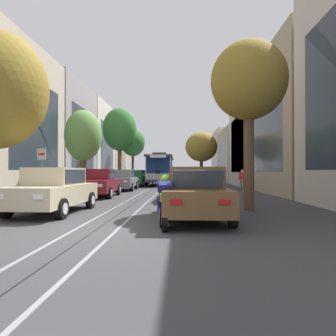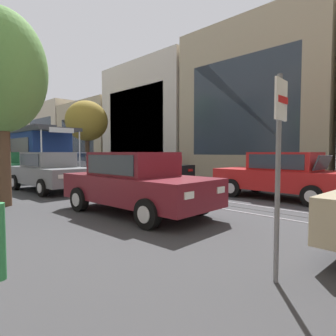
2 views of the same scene
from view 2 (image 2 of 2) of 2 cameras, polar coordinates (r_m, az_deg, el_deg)
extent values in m
plane|color=#38383A|center=(17.52, -20.65, -2.23)|extent=(160.00, 160.00, 0.00)
cube|color=gray|center=(20.03, -25.51, -1.67)|extent=(0.08, 57.26, 0.01)
cube|color=gray|center=(20.41, -22.70, -1.53)|extent=(0.08, 57.26, 0.01)
cube|color=black|center=(20.21, -24.09, -1.60)|extent=(0.03, 57.26, 0.01)
cube|color=tan|center=(19.93, 17.96, 12.17)|extent=(5.19, 9.55, 9.52)
cube|color=#2D3842|center=(17.63, 14.05, 11.87)|extent=(0.04, 6.90, 5.71)
cube|color=beige|center=(26.08, -1.72, 9.73)|extent=(5.76, 9.55, 9.15)
cube|color=#2D3842|center=(24.16, -6.72, 9.14)|extent=(0.04, 6.90, 5.49)
cube|color=tan|center=(33.68, -13.69, 6.36)|extent=(5.29, 9.55, 7.04)
cube|color=#2D3842|center=(32.37, -17.67, 5.81)|extent=(0.04, 6.90, 4.23)
cube|color=#BCAD93|center=(42.45, -20.58, 6.22)|extent=(5.49, 9.55, 8.03)
cube|color=#2D3842|center=(41.37, -24.02, 5.68)|extent=(0.04, 6.90, 4.82)
cube|color=#B21414|center=(4.63, 27.50, -7.51)|extent=(0.28, 0.05, 0.12)
cube|color=maroon|center=(7.46, -6.16, -4.02)|extent=(1.95, 4.36, 0.66)
cube|color=maroon|center=(7.52, -6.94, 0.85)|extent=(1.55, 2.11, 0.60)
cube|color=#2D3842|center=(6.90, -2.45, 0.50)|extent=(1.34, 0.27, 0.47)
cube|color=#2D3842|center=(8.46, -12.11, 0.92)|extent=(1.30, 0.24, 0.45)
cube|color=#2D3842|center=(8.02, -2.85, 1.01)|extent=(0.09, 1.81, 0.47)
cube|color=#2D3842|center=(7.06, -11.58, 0.66)|extent=(0.09, 1.81, 0.47)
cube|color=white|center=(6.46, 10.41, -4.28)|extent=(0.28, 0.05, 0.14)
cube|color=#B21414|center=(9.49, -12.18, -1.94)|extent=(0.28, 0.05, 0.12)
cube|color=white|center=(5.56, 4.18, -5.44)|extent=(0.28, 0.05, 0.14)
cube|color=#B21414|center=(8.90, -18.09, -2.36)|extent=(0.28, 0.05, 0.12)
cylinder|color=black|center=(7.25, 6.20, -6.87)|extent=(0.22, 0.65, 0.64)
cylinder|color=silver|center=(7.34, 6.71, -6.75)|extent=(0.03, 0.35, 0.35)
cylinder|color=black|center=(5.96, -4.11, -9.05)|extent=(0.22, 0.65, 0.64)
cylinder|color=silver|center=(5.88, -4.91, -9.21)|extent=(0.03, 0.35, 0.35)
cylinder|color=black|center=(9.08, -7.47, -4.85)|extent=(0.22, 0.65, 0.64)
cylinder|color=silver|center=(9.15, -6.94, -4.79)|extent=(0.03, 0.35, 0.35)
cylinder|color=black|center=(8.08, -17.18, -5.95)|extent=(0.22, 0.65, 0.64)
cylinder|color=silver|center=(8.03, -17.86, -6.02)|extent=(0.03, 0.35, 0.35)
cube|color=slate|center=(12.66, -22.36, -1.30)|extent=(1.91, 4.34, 0.66)
cube|color=slate|center=(12.77, -22.69, 1.56)|extent=(1.53, 2.10, 0.60)
cube|color=#2D3842|center=(12.01, -21.07, 1.41)|extent=(1.34, 0.26, 0.47)
cube|color=#2D3842|center=(13.86, -24.68, 1.54)|extent=(1.30, 0.23, 0.45)
cube|color=#2D3842|center=(13.09, -19.70, 1.65)|extent=(0.08, 1.81, 0.47)
cube|color=#2D3842|center=(12.49, -25.83, 1.46)|extent=(0.08, 1.81, 0.47)
cube|color=white|center=(11.01, -15.08, -1.29)|extent=(0.28, 0.05, 0.14)
cube|color=#B21414|center=(14.86, -23.83, -0.33)|extent=(0.28, 0.05, 0.12)
cube|color=white|center=(10.47, -20.30, -1.60)|extent=(0.28, 0.05, 0.14)
cube|color=#B21414|center=(14.46, -27.90, -0.51)|extent=(0.28, 0.05, 0.12)
cylinder|color=black|center=(11.92, -15.81, -3.04)|extent=(0.22, 0.64, 0.64)
cylinder|color=silver|center=(11.97, -15.36, -3.00)|extent=(0.03, 0.35, 0.35)
cylinder|color=black|center=(11.13, -23.64, -3.62)|extent=(0.22, 0.64, 0.64)
cylinder|color=silver|center=(11.08, -24.16, -3.65)|extent=(0.03, 0.35, 0.35)
cylinder|color=black|center=(14.26, -21.31, -2.14)|extent=(0.22, 0.64, 0.64)
cylinder|color=silver|center=(14.31, -20.91, -2.11)|extent=(0.03, 0.35, 0.35)
cylinder|color=black|center=(13.61, -28.03, -2.53)|extent=(0.22, 0.64, 0.64)
cylinder|color=silver|center=(13.58, -28.47, -2.56)|extent=(0.03, 0.35, 0.35)
cube|color=#1E6038|center=(18.45, -29.54, -0.15)|extent=(1.89, 4.34, 0.66)
cube|color=#1E6038|center=(18.57, -29.71, 1.81)|extent=(1.52, 2.09, 0.60)
cube|color=#2D3842|center=(17.76, -29.04, 1.72)|extent=(1.34, 0.25, 0.47)
cube|color=#2D3842|center=(18.77, -27.49, 1.87)|extent=(0.07, 1.81, 0.47)
cube|color=white|center=(16.53, -25.81, -0.05)|extent=(0.28, 0.05, 0.14)
cube|color=#B21414|center=(20.67, -29.54, 0.43)|extent=(0.28, 0.05, 0.12)
cube|color=white|center=(16.22, -29.56, -0.20)|extent=(0.28, 0.05, 0.14)
cylinder|color=black|center=(17.44, -25.62, -1.31)|extent=(0.21, 0.64, 0.64)
cylinder|color=silver|center=(17.47, -25.27, -1.29)|extent=(0.03, 0.35, 0.35)
cylinder|color=black|center=(19.98, -28.02, -0.84)|extent=(0.21, 0.64, 0.64)
cylinder|color=silver|center=(20.01, -27.72, -0.83)|extent=(0.03, 0.35, 0.35)
cube|color=red|center=(10.52, 21.33, -2.14)|extent=(1.82, 4.31, 0.66)
cube|color=red|center=(10.42, 22.16, 1.27)|extent=(1.48, 2.07, 0.60)
cube|color=#2D3842|center=(10.78, 18.05, 1.30)|extent=(1.33, 0.23, 0.47)
cube|color=#2D3842|center=(10.02, 28.39, 0.95)|extent=(1.30, 0.20, 0.45)
cube|color=#2D3842|center=(9.74, 20.44, 1.19)|extent=(0.04, 1.81, 0.47)
cube|color=#2D3842|center=(11.11, 23.66, 1.34)|extent=(0.04, 1.81, 0.47)
cube|color=white|center=(11.09, 9.89, -1.20)|extent=(0.28, 0.04, 0.14)
cube|color=white|center=(12.01, 12.96, -0.90)|extent=(0.28, 0.04, 0.14)
cylinder|color=black|center=(10.40, 12.57, -3.88)|extent=(0.20, 0.64, 0.64)
cylinder|color=silver|center=(10.31, 12.24, -3.94)|extent=(0.02, 0.35, 0.35)
cylinder|color=black|center=(11.92, 17.14, -3.06)|extent=(0.20, 0.64, 0.64)
cylinder|color=silver|center=(12.01, 17.38, -3.02)|extent=(0.02, 0.35, 0.35)
cylinder|color=black|center=(9.26, 26.67, -5.00)|extent=(0.20, 0.64, 0.64)
cylinder|color=silver|center=(9.16, 26.45, -5.08)|extent=(0.02, 0.35, 0.35)
cylinder|color=black|center=(10.93, 29.60, -3.88)|extent=(0.20, 0.64, 0.64)
cylinder|color=silver|center=(11.04, 29.75, -3.82)|extent=(0.02, 0.35, 0.35)
cube|color=black|center=(14.57, -3.31, -0.52)|extent=(1.97, 4.37, 0.66)
cube|color=black|center=(14.43, -2.93, 1.95)|extent=(1.56, 2.12, 0.60)
cube|color=#2D3842|center=(15.08, -4.98, 1.92)|extent=(1.34, 0.27, 0.47)
cube|color=#2D3842|center=(13.54, 0.29, 1.79)|extent=(1.30, 0.25, 0.45)
cube|color=#2D3842|center=(13.96, -5.29, 1.90)|extent=(0.10, 1.81, 0.47)
cube|color=#2D3842|center=(14.92, -0.73, 1.99)|extent=(0.10, 1.81, 0.47)
cube|color=white|center=(15.97, -9.80, 0.12)|extent=(0.28, 0.05, 0.14)
cube|color=#B21414|center=(12.58, 1.01, -0.64)|extent=(0.28, 0.05, 0.12)
cube|color=white|center=(16.61, -6.57, 0.26)|extent=(0.28, 0.05, 0.14)
cube|color=#B21414|center=(13.38, 4.46, -0.42)|extent=(0.28, 0.05, 0.12)
cylinder|color=black|center=(15.13, -9.10, -1.67)|extent=(0.22, 0.65, 0.64)
cylinder|color=silver|center=(15.07, -9.44, -1.69)|extent=(0.03, 0.35, 0.35)
cylinder|color=black|center=(16.18, -3.91, -1.33)|extent=(0.22, 0.65, 0.64)
cylinder|color=silver|center=(16.25, -3.61, -1.31)|extent=(0.03, 0.35, 0.35)
cylinder|color=black|center=(13.01, -2.54, -2.41)|extent=(0.22, 0.65, 0.64)
cylinder|color=silver|center=(12.94, -2.92, -2.44)|extent=(0.03, 0.35, 0.35)
cylinder|color=black|center=(14.21, 2.87, -1.94)|extent=(0.22, 0.65, 0.64)
cylinder|color=silver|center=(14.29, 3.18, -1.92)|extent=(0.03, 0.35, 0.35)
cube|color=#B7B7BC|center=(19.25, -15.11, 0.27)|extent=(1.91, 4.35, 0.66)
cube|color=#B7B7BC|center=(19.10, -14.90, 2.14)|extent=(1.53, 2.10, 0.60)
cube|color=#2D3842|center=(19.82, -16.18, 2.09)|extent=(1.34, 0.26, 0.47)
cube|color=#2D3842|center=(18.11, -12.93, 2.05)|extent=(1.30, 0.23, 0.45)
cube|color=#2D3842|center=(18.72, -16.85, 2.09)|extent=(0.08, 1.81, 0.47)
cube|color=#2D3842|center=(19.51, -13.03, 2.18)|extent=(0.08, 1.81, 0.47)
cube|color=white|center=(20.86, -19.53, 0.68)|extent=(0.28, 0.05, 0.14)
cube|color=#B21414|center=(17.13, -12.93, 0.28)|extent=(0.28, 0.05, 0.12)
cube|color=white|center=(21.39, -16.87, 0.78)|extent=(0.28, 0.05, 0.14)
cube|color=#B21414|center=(17.77, -9.94, 0.42)|extent=(0.28, 0.05, 0.12)
cylinder|color=black|center=(20.00, -19.25, -0.65)|extent=(0.22, 0.64, 0.64)
cylinder|color=silver|center=(19.95, -19.53, -0.66)|extent=(0.03, 0.35, 0.35)
cylinder|color=black|center=(20.86, -14.95, -0.43)|extent=(0.22, 0.64, 0.64)
cylinder|color=silver|center=(20.92, -14.70, -0.41)|extent=(0.03, 0.35, 0.35)
cylinder|color=black|center=(17.68, -15.27, -1.05)|extent=(0.22, 0.64, 0.64)
cylinder|color=silver|center=(17.62, -15.58, -1.07)|extent=(0.03, 0.35, 0.35)
cylinder|color=black|center=(18.65, -10.65, -0.79)|extent=(0.22, 0.64, 0.64)
cylinder|color=silver|center=(18.71, -10.38, -0.77)|extent=(0.03, 0.35, 0.35)
cylinder|color=brown|center=(9.68, -29.85, 2.41)|extent=(0.38, 0.38, 3.05)
ellipsoid|color=#609947|center=(9.96, -30.24, 16.41)|extent=(2.57, 2.38, 3.55)
cylinder|color=#4C3826|center=(23.37, -15.72, 3.13)|extent=(0.34, 0.34, 3.25)
ellipsoid|color=olive|center=(23.50, -15.80, 9.00)|extent=(3.35, 2.93, 3.11)
cube|color=navy|center=(21.75, -25.80, 3.01)|extent=(2.51, 7.53, 2.30)
cube|color=white|center=(21.75, -25.76, 1.17)|extent=(2.55, 7.58, 0.60)
cube|color=#3D3D42|center=(17.80, -20.93, -0.38)|extent=(2.42, 1.14, 0.10)
cylinder|color=white|center=(17.88, -17.13, 3.23)|extent=(0.08, 0.08, 2.30)
cylinder|color=white|center=(16.91, -23.80, 3.12)|extent=(0.08, 0.08, 2.30)
cube|color=#3D3D42|center=(21.50, -25.60, 6.35)|extent=(2.69, 9.14, 0.20)
cube|color=#3D3D42|center=(21.80, -25.90, 6.93)|extent=(1.40, 5.64, 0.28)
cube|color=#2D3842|center=(22.20, -22.86, 3.98)|extent=(0.12, 6.37, 0.90)
cube|color=#2D3842|center=(21.36, -28.90, 3.88)|extent=(0.12, 6.37, 0.90)
cube|color=white|center=(17.34, -20.33, 7.05)|extent=(1.44, 0.08, 0.28)
cube|color=black|center=(17.26, -20.19, 2.35)|extent=(0.44, 0.04, 0.32)
cylinder|color=#332D28|center=(20.14, -21.82, -0.58)|extent=(0.13, 0.70, 0.70)
cylinder|color=#332D28|center=(19.61, -25.55, -0.76)|extent=(0.13, 0.70, 0.70)
cylinder|color=#332D28|center=(23.95, -25.86, -0.12)|extent=(0.13, 0.70, 0.70)
cylinder|color=#332D28|center=(23.51, -29.06, -0.25)|extent=(0.13, 0.70, 0.70)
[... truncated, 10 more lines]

